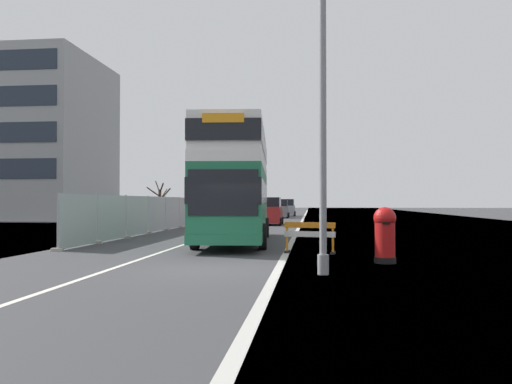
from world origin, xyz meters
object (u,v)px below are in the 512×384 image
Objects in this scene: red_pillar_postbox at (385,232)px; car_receding_mid at (244,210)px; roadworks_barrier at (310,234)px; car_oncoming_near at (269,212)px; double_decker_bus at (236,183)px; car_receding_far at (280,209)px; car_far_side at (287,208)px; lamppost_foreground at (323,118)px.

red_pillar_postbox is 0.41× the size of car_receding_mid.
car_oncoming_near reaches higher than roadworks_barrier.
car_receding_far is (-0.16, 34.32, -1.68)m from double_decker_bus.
lamppost_foreground is at bearing -86.21° from car_far_side.
double_decker_bus is 5.92m from roadworks_barrier.
car_receding_far is at bearing 90.75° from car_oncoming_near.
roadworks_barrier is at bearing -81.43° from car_oncoming_near.
car_receding_mid is at bearing 101.84° from roadworks_barrier.
double_decker_bus is at bearing 110.92° from lamppost_foreground.
car_receding_mid reaches higher than red_pillar_postbox.
car_receding_far is (-0.23, 17.27, -0.05)m from car_oncoming_near.
lamppost_foreground is 6.05m from roadworks_barrier.
car_receding_far is (-3.48, 38.82, 0.27)m from roadworks_barrier.
car_far_side reaches higher than roadworks_barrier.
car_oncoming_near is at bearing -89.25° from car_receding_far.
red_pillar_postbox is at bearing -51.69° from double_decker_bus.
car_oncoming_near reaches higher than car_receding_mid.
lamppost_foreground reaches higher than car_receding_mid.
lamppost_foreground reaches higher than double_decker_bus.
red_pillar_postbox is 0.41× the size of car_far_side.
red_pillar_postbox is 48.57m from car_far_side.
double_decker_bus reaches higher than car_receding_mid.
car_receding_far is at bearing 97.86° from red_pillar_postbox.
red_pillar_postbox is (1.88, 2.57, -3.01)m from lamppost_foreground.
car_receding_far is at bearing 90.27° from double_decker_bus.
car_oncoming_near is at bearing 89.78° from double_decker_bus.
red_pillar_postbox is at bearing -77.17° from car_oncoming_near.
car_far_side is at bearing 86.22° from car_receding_far.
car_far_side is at bearing 89.45° from car_oncoming_near.
car_oncoming_near is 0.92× the size of car_receding_far.
car_receding_mid is at bearing 96.84° from double_decker_bus.
car_receding_far is at bearing 69.16° from car_receding_mid.
roadworks_barrier is at bearing -53.63° from double_decker_bus.
lamppost_foreground reaches higher than car_oncoming_near.
double_decker_bus is 17.14m from car_oncoming_near.
car_receding_mid is 8.46m from car_receding_far.
car_oncoming_near is at bearing 97.70° from lamppost_foreground.
lamppost_foreground is 2.04× the size of car_receding_mid.
double_decker_bus is 41.29m from car_far_side.
red_pillar_postbox is 0.39× the size of car_receding_far.
car_far_side is (3.47, 14.84, 0.02)m from car_receding_mid.
car_receding_mid is at bearing 109.06° from car_oncoming_near.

